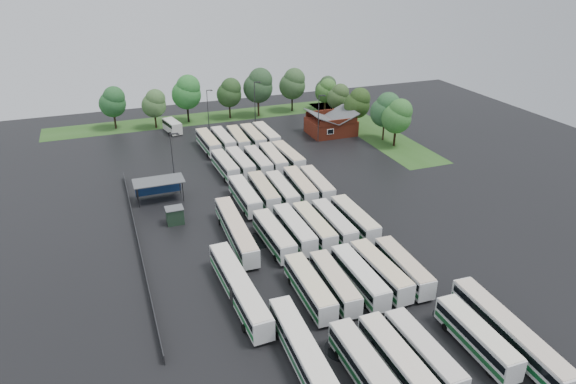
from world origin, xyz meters
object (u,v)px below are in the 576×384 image
object	(u,v)px
brick_building	(331,126)
artic_bus_east	(509,333)
minibus	(172,126)
artic_bus_west_a	(306,358)

from	to	relation	value
brick_building	artic_bus_east	xyz separation A→B (m)	(-11.99, -69.60, -0.14)
artic_bus_east	minibus	xyz separation A→B (m)	(-21.56, 83.21, -0.17)
minibus	artic_bus_west_a	bearing A→B (deg)	-101.53
brick_building	minibus	bearing A→B (deg)	157.91
artic_bus_east	minibus	distance (m)	85.96
artic_bus_west_a	minibus	distance (m)	79.20
brick_building	minibus	world-z (taller)	brick_building
brick_building	artic_bus_east	distance (m)	70.62
brick_building	artic_bus_west_a	distance (m)	73.51
minibus	brick_building	bearing A→B (deg)	-33.87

